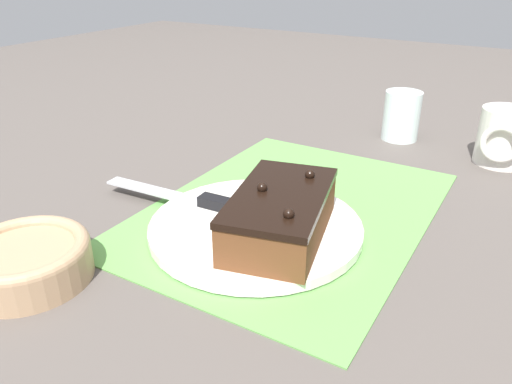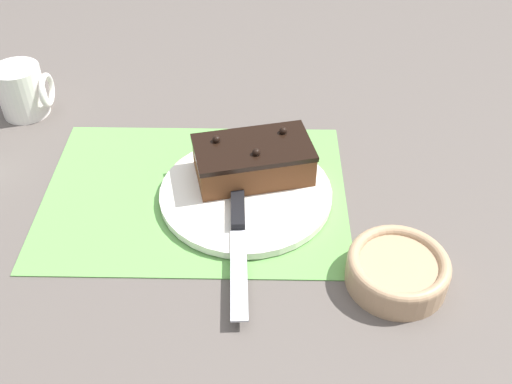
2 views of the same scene
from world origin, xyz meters
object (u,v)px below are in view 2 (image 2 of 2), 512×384
Objects in this scene: chocolate_cake at (253,160)px; coffee_mug at (23,91)px; serving_knife at (238,230)px; small_bowl at (397,269)px; cake_plate at (246,193)px.

coffee_mug is (-0.41, 0.19, 0.00)m from chocolate_cake.
serving_knife is 0.50m from coffee_mug.
small_bowl is at bearing -32.62° from coffee_mug.
chocolate_cake is at bearing -100.96° from serving_knife.
chocolate_cake is 1.47× the size of small_bowl.
chocolate_cake reaches higher than small_bowl.
small_bowl is (0.19, -0.20, -0.02)m from chocolate_cake.
cake_plate is at bearing -97.91° from serving_knife.
coffee_mug is at bearing 155.60° from chocolate_cake.
chocolate_cake reaches higher than serving_knife.
serving_knife is at bearing -95.02° from cake_plate.
cake_plate is at bearing -104.82° from chocolate_cake.
small_bowl reaches higher than cake_plate.
small_bowl is at bearing -46.16° from chocolate_cake.
coffee_mug is at bearing 150.62° from cake_plate.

